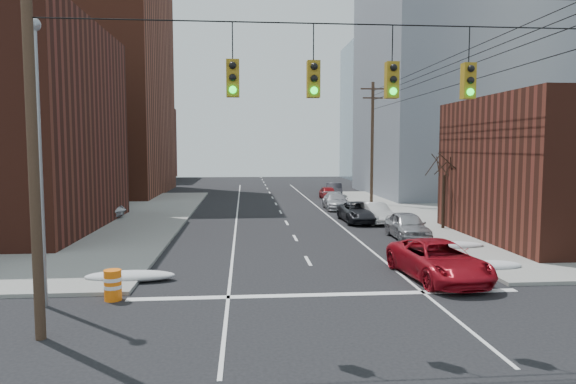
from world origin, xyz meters
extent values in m
plane|color=black|center=(0.00, 0.00, 0.00)|extent=(160.00, 160.00, 0.00)
cube|color=brown|center=(-24.00, 48.00, 15.00)|extent=(24.00, 20.00, 30.00)
cube|color=#4B2016|center=(-26.00, 74.00, 6.00)|extent=(22.00, 18.00, 12.00)
cube|color=gray|center=(22.00, 44.00, 12.50)|extent=(22.00, 20.00, 25.00)
cube|color=gray|center=(24.00, 70.00, 11.00)|extent=(20.00, 18.00, 22.00)
cylinder|color=#473323|center=(-8.50, 3.00, 5.50)|extent=(0.28, 0.28, 11.00)
cylinder|color=#473323|center=(8.50, 34.00, 5.50)|extent=(0.28, 0.28, 11.00)
cube|color=#473323|center=(8.50, 34.00, 10.40)|extent=(2.20, 0.12, 0.12)
cube|color=#473323|center=(8.50, 34.00, 9.60)|extent=(1.80, 0.12, 0.12)
cylinder|color=black|center=(0.00, 3.00, 8.60)|extent=(17.00, 0.04, 0.04)
cylinder|color=black|center=(-3.20, 3.00, 8.10)|extent=(0.03, 0.03, 1.00)
cube|color=olive|center=(-3.20, 3.00, 7.10)|extent=(0.35, 0.30, 1.00)
sphere|color=black|center=(-3.20, 2.83, 7.42)|extent=(0.20, 0.20, 0.20)
sphere|color=black|center=(-3.20, 2.83, 7.10)|extent=(0.20, 0.20, 0.20)
sphere|color=#0CE526|center=(-3.20, 2.83, 6.78)|extent=(0.20, 0.20, 0.20)
cylinder|color=black|center=(-1.00, 3.00, 8.10)|extent=(0.03, 0.03, 1.00)
cube|color=olive|center=(-1.00, 3.00, 7.10)|extent=(0.35, 0.30, 1.00)
sphere|color=black|center=(-1.00, 2.83, 7.42)|extent=(0.20, 0.20, 0.20)
sphere|color=black|center=(-1.00, 2.83, 7.10)|extent=(0.20, 0.20, 0.20)
sphere|color=#0CE526|center=(-1.00, 2.83, 6.78)|extent=(0.20, 0.20, 0.20)
cylinder|color=black|center=(1.20, 3.00, 8.10)|extent=(0.03, 0.03, 1.00)
cube|color=olive|center=(1.20, 3.00, 7.10)|extent=(0.35, 0.30, 1.00)
sphere|color=black|center=(1.20, 2.83, 7.42)|extent=(0.20, 0.20, 0.20)
sphere|color=black|center=(1.20, 2.83, 7.10)|extent=(0.20, 0.20, 0.20)
sphere|color=#0CE526|center=(1.20, 2.83, 6.78)|extent=(0.20, 0.20, 0.20)
cylinder|color=black|center=(3.40, 3.00, 8.10)|extent=(0.03, 0.03, 1.00)
cube|color=olive|center=(3.40, 3.00, 7.10)|extent=(0.35, 0.30, 1.00)
sphere|color=black|center=(3.40, 2.83, 7.42)|extent=(0.20, 0.20, 0.20)
sphere|color=black|center=(3.40, 2.83, 7.10)|extent=(0.20, 0.20, 0.20)
sphere|color=#0CE526|center=(3.40, 2.83, 6.78)|extent=(0.20, 0.20, 0.20)
cylinder|color=gray|center=(-9.50, 6.00, 4.50)|extent=(0.18, 0.18, 9.00)
sphere|color=gray|center=(-9.50, 6.00, 9.10)|extent=(0.44, 0.44, 0.44)
cylinder|color=black|center=(9.60, 20.00, 1.75)|extent=(0.20, 0.20, 3.50)
cylinder|color=black|center=(9.98, 20.12, 4.07)|extent=(0.27, 0.82, 1.19)
cylinder|color=black|center=(9.82, 20.57, 4.16)|extent=(1.17, 0.54, 1.38)
cylinder|color=black|center=(9.17, 20.74, 4.19)|extent=(1.44, 1.00, 1.48)
cylinder|color=black|center=(9.20, 20.06, 4.07)|extent=(0.17, 0.84, 1.19)
cylinder|color=black|center=(9.15, 19.58, 4.16)|extent=(0.82, 0.99, 1.40)
cylinder|color=black|center=(9.66, 19.15, 4.19)|extent=(1.74, 0.21, 1.43)
cylinder|color=black|center=(9.93, 19.77, 4.07)|extent=(0.48, 0.73, 1.20)
ellipsoid|color=silver|center=(-7.40, 9.00, 0.21)|extent=(3.50, 1.08, 0.42)
ellipsoid|color=silver|center=(7.40, 9.50, 0.21)|extent=(3.00, 1.08, 0.42)
ellipsoid|color=silver|center=(7.40, 14.00, 0.21)|extent=(4.00, 1.08, 0.42)
imported|color=maroon|center=(4.76, 8.29, 0.76)|extent=(3.05, 5.72, 1.53)
imported|color=#A1A1A6|center=(6.39, 17.23, 0.77)|extent=(1.90, 4.54, 1.53)
imported|color=silver|center=(6.16, 23.54, 0.69)|extent=(2.02, 4.36, 1.38)
imported|color=black|center=(5.11, 23.96, 0.71)|extent=(2.42, 5.13, 1.42)
imported|color=#A7A7AC|center=(4.80, 31.55, 0.69)|extent=(2.02, 4.77, 1.37)
imported|color=maroon|center=(5.58, 40.12, 0.64)|extent=(1.56, 3.77, 1.28)
imported|color=black|center=(6.40, 41.53, 0.76)|extent=(2.22, 4.78, 1.52)
imported|color=white|center=(-14.75, 21.80, 0.86)|extent=(4.54, 3.18, 1.42)
imported|color=silver|center=(-14.02, 26.96, 0.84)|extent=(5.47, 3.74, 1.39)
imported|color=black|center=(-16.48, 22.02, 0.83)|extent=(4.99, 2.89, 1.36)
imported|color=silver|center=(-16.75, 23.52, 0.86)|extent=(4.45, 2.59, 1.42)
cylinder|color=orange|center=(-7.43, 6.50, 0.53)|extent=(0.71, 0.71, 1.06)
cylinder|color=white|center=(-7.43, 6.50, 0.74)|extent=(0.72, 0.72, 0.13)
cylinder|color=white|center=(-7.43, 6.50, 0.48)|extent=(0.72, 0.72, 0.13)
camera|label=1|loc=(-2.91, -11.17, 5.24)|focal=32.00mm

